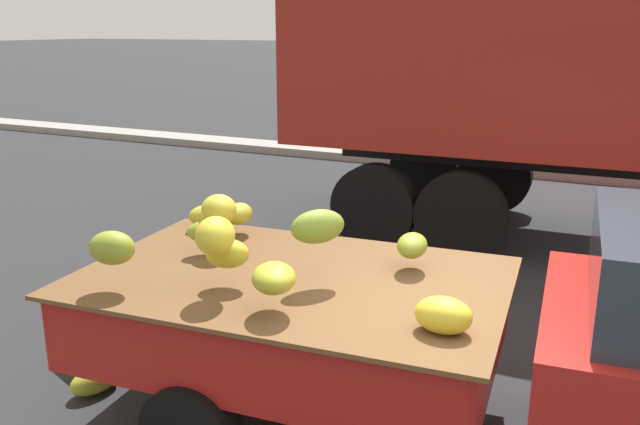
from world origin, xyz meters
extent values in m
cube|color=gray|center=(0.00, 9.00, 0.08)|extent=(80.00, 0.80, 0.16)
cube|color=#B21E19|center=(-1.47, -0.17, 0.58)|extent=(2.88, 1.96, 0.08)
cube|color=#B21E19|center=(-1.54, 0.67, 0.84)|extent=(2.74, 0.27, 0.44)
cube|color=#B21E19|center=(-1.40, -1.02, 0.84)|extent=(2.74, 0.27, 0.44)
cube|color=#B21E19|center=(-0.13, -0.06, 0.84)|extent=(0.19, 1.74, 0.44)
cube|color=#B21E19|center=(-2.81, -0.28, 0.84)|extent=(0.19, 1.74, 0.44)
cube|color=#B21914|center=(-1.54, 0.70, 0.80)|extent=(2.63, 0.23, 0.07)
cube|color=brown|center=(-1.47, -0.17, 1.07)|extent=(3.01, 2.09, 0.03)
ellipsoid|color=olive|center=(-2.38, -0.89, 1.37)|extent=(0.34, 0.29, 0.22)
ellipsoid|color=olive|center=(-1.26, -0.22, 1.47)|extent=(0.38, 0.41, 0.22)
ellipsoid|color=gold|center=(-1.28, -0.75, 1.30)|extent=(0.39, 0.42, 0.17)
ellipsoid|color=olive|center=(-2.22, -0.05, 1.26)|extent=(0.39, 0.34, 0.17)
ellipsoid|color=yellow|center=(-1.74, -0.67, 1.48)|extent=(0.33, 0.37, 0.24)
ellipsoid|color=gold|center=(-2.19, 0.03, 1.41)|extent=(0.39, 0.39, 0.22)
ellipsoid|color=gold|center=(-1.76, -0.52, 1.31)|extent=(0.33, 0.28, 0.19)
ellipsoid|color=yellow|center=(-0.31, -0.57, 1.18)|extent=(0.32, 0.25, 0.21)
ellipsoid|color=gold|center=(-2.58, 0.45, 1.21)|extent=(0.41, 0.38, 0.18)
ellipsoid|color=olive|center=(-0.77, 0.28, 1.26)|extent=(0.25, 0.33, 0.17)
ellipsoid|color=gold|center=(-2.29, 0.46, 1.26)|extent=(0.27, 0.32, 0.17)
cylinder|color=black|center=(-1.86, 0.64, 0.32)|extent=(0.65, 0.25, 0.64)
cylinder|color=black|center=(-1.33, 6.05, 0.54)|extent=(1.09, 0.34, 1.08)
cylinder|color=black|center=(-1.25, 3.65, 0.54)|extent=(1.09, 0.34, 1.08)
cylinder|color=black|center=(-2.41, 6.01, 0.54)|extent=(1.09, 0.34, 1.08)
cylinder|color=black|center=(-2.32, 3.61, 0.54)|extent=(1.09, 0.34, 1.08)
ellipsoid|color=#A6A729|center=(-3.00, -0.55, 0.10)|extent=(0.33, 0.44, 0.20)
cube|color=olive|center=(-3.33, -0.21, 0.12)|extent=(0.61, 0.52, 0.24)
camera|label=1|loc=(0.53, -3.91, 2.72)|focal=37.34mm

